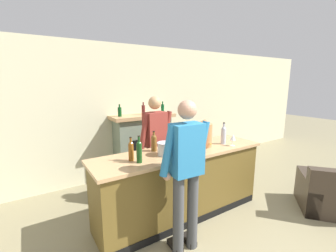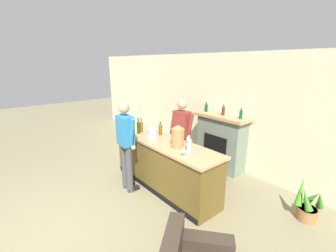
# 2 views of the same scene
# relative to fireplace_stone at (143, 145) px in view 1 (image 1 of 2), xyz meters

# --- Properties ---
(wall_back_panel) EXTENTS (12.00, 0.07, 2.75)m
(wall_back_panel) POSITION_rel_fireplace_stone_xyz_m (-0.23, 0.26, 0.69)
(wall_back_panel) COLOR beige
(wall_back_panel) RESTS_ON ground_plane
(bar_counter) EXTENTS (2.65, 0.73, 1.02)m
(bar_counter) POSITION_rel_fireplace_stone_xyz_m (-0.17, -1.63, -0.17)
(bar_counter) COLOR brown
(bar_counter) RESTS_ON ground_plane
(fireplace_stone) EXTENTS (1.32, 0.52, 1.59)m
(fireplace_stone) POSITION_rel_fireplace_stone_xyz_m (0.00, 0.00, 0.00)
(fireplace_stone) COLOR slate
(fireplace_stone) RESTS_ON ground_plane
(armchair_black) EXTENTS (1.09, 1.09, 0.77)m
(armchair_black) POSITION_rel_fireplace_stone_xyz_m (1.81, -2.82, -0.42)
(armchair_black) COLOR #372C22
(armchair_black) RESTS_ON ground_plane
(potted_plant_corner) EXTENTS (0.43, 0.39, 0.70)m
(potted_plant_corner) POSITION_rel_fireplace_stone_xyz_m (2.14, -0.45, -0.41)
(potted_plant_corner) COLOR #9A663B
(potted_plant_corner) RESTS_ON ground_plane
(person_customer) EXTENTS (0.66, 0.32, 1.81)m
(person_customer) POSITION_rel_fireplace_stone_xyz_m (-0.57, -2.26, 0.33)
(person_customer) COLOR #3F4143
(person_customer) RESTS_ON ground_plane
(person_bartender) EXTENTS (0.65, 0.34, 1.78)m
(person_bartender) POSITION_rel_fireplace_stone_xyz_m (-0.28, -1.04, 0.31)
(person_bartender) COLOR #27262C
(person_bartender) RESTS_ON ground_plane
(copper_dispenser) EXTENTS (0.24, 0.28, 0.43)m
(copper_dispenser) POSITION_rel_fireplace_stone_xyz_m (0.25, -1.64, 0.55)
(copper_dispenser) COLOR #B47243
(copper_dispenser) RESTS_ON bar_counter
(ice_bucket_steel) EXTENTS (0.22, 0.22, 0.18)m
(ice_bucket_steel) POSITION_rel_fireplace_stone_xyz_m (-0.49, -1.68, 0.43)
(ice_bucket_steel) COLOR silver
(ice_bucket_steel) RESTS_ON bar_counter
(wine_bottle_burgundy_dark) EXTENTS (0.08, 0.08, 0.35)m
(wine_bottle_burgundy_dark) POSITION_rel_fireplace_stone_xyz_m (0.60, -1.70, 0.50)
(wine_bottle_burgundy_dark) COLOR #ABB1C2
(wine_bottle_burgundy_dark) RESTS_ON bar_counter
(wine_bottle_cabernet_heavy) EXTENTS (0.07, 0.07, 0.34)m
(wine_bottle_cabernet_heavy) POSITION_rel_fireplace_stone_xyz_m (-0.91, -1.75, 0.49)
(wine_bottle_cabernet_heavy) COLOR #174217
(wine_bottle_cabernet_heavy) RESTS_ON bar_counter
(wine_bottle_chardonnay_pale) EXTENTS (0.07, 0.07, 0.31)m
(wine_bottle_chardonnay_pale) POSITION_rel_fireplace_stone_xyz_m (-0.97, -1.63, 0.48)
(wine_bottle_chardonnay_pale) COLOR brown
(wine_bottle_chardonnay_pale) RESTS_ON bar_counter
(wine_bottle_rose_blush) EXTENTS (0.08, 0.08, 0.30)m
(wine_bottle_rose_blush) POSITION_rel_fireplace_stone_xyz_m (-0.53, -1.44, 0.47)
(wine_bottle_rose_blush) COLOR brown
(wine_bottle_rose_blush) RESTS_ON bar_counter
(wine_glass_by_dispenser) EXTENTS (0.08, 0.08, 0.19)m
(wine_glass_by_dispenser) POSITION_rel_fireplace_stone_xyz_m (0.64, -1.86, 0.47)
(wine_glass_by_dispenser) COLOR silver
(wine_glass_by_dispenser) RESTS_ON bar_counter
(wine_glass_mid_counter) EXTENTS (0.09, 0.09, 0.18)m
(wine_glass_mid_counter) POSITION_rel_fireplace_stone_xyz_m (0.24, -1.36, 0.47)
(wine_glass_mid_counter) COLOR silver
(wine_glass_mid_counter) RESTS_ON bar_counter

